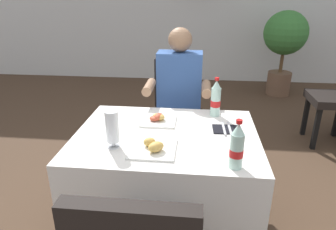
# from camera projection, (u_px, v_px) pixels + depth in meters

# --- Properties ---
(main_dining_table) EXTENTS (1.10, 0.85, 0.72)m
(main_dining_table) POSITION_uv_depth(u_px,v_px,m) (166.00, 158.00, 1.90)
(main_dining_table) COLOR white
(main_dining_table) RESTS_ON ground
(chair_far_diner_seat) EXTENTS (0.44, 0.50, 0.97)m
(chair_far_diner_seat) POSITION_uv_depth(u_px,v_px,m) (176.00, 110.00, 2.66)
(chair_far_diner_seat) COLOR black
(chair_far_diner_seat) RESTS_ON ground
(seated_diner_far) EXTENTS (0.50, 0.46, 1.26)m
(seated_diner_far) POSITION_uv_depth(u_px,v_px,m) (179.00, 97.00, 2.49)
(seated_diner_far) COLOR #282D42
(seated_diner_far) RESTS_ON ground
(plate_near_camera) EXTENTS (0.25, 0.25, 0.07)m
(plate_near_camera) POSITION_uv_depth(u_px,v_px,m) (153.00, 147.00, 1.64)
(plate_near_camera) COLOR white
(plate_near_camera) RESTS_ON main_dining_table
(plate_far_diner) EXTENTS (0.23, 0.23, 0.06)m
(plate_far_diner) POSITION_uv_depth(u_px,v_px,m) (158.00, 119.00, 2.00)
(plate_far_diner) COLOR white
(plate_far_diner) RESTS_ON main_dining_table
(beer_glass_left) EXTENTS (0.07, 0.07, 0.21)m
(beer_glass_left) POSITION_uv_depth(u_px,v_px,m) (112.00, 129.00, 1.64)
(beer_glass_left) COLOR white
(beer_glass_left) RESTS_ON main_dining_table
(cola_bottle_primary) EXTENTS (0.07, 0.07, 0.27)m
(cola_bottle_primary) POSITION_uv_depth(u_px,v_px,m) (216.00, 99.00, 2.06)
(cola_bottle_primary) COLOR silver
(cola_bottle_primary) RESTS_ON main_dining_table
(cola_bottle_secondary) EXTENTS (0.07, 0.07, 0.25)m
(cola_bottle_secondary) POSITION_uv_depth(u_px,v_px,m) (237.00, 147.00, 1.45)
(cola_bottle_secondary) COLOR silver
(cola_bottle_secondary) RESTS_ON main_dining_table
(napkin_cutlery_set) EXTENTS (0.18, 0.19, 0.01)m
(napkin_cutlery_set) POSITION_uv_depth(u_px,v_px,m) (227.00, 129.00, 1.88)
(napkin_cutlery_set) COLOR black
(napkin_cutlery_set) RESTS_ON main_dining_table
(potted_plant_corner) EXTENTS (0.64, 0.64, 1.26)m
(potted_plant_corner) POSITION_uv_depth(u_px,v_px,m) (285.00, 41.00, 4.50)
(potted_plant_corner) COLOR brown
(potted_plant_corner) RESTS_ON ground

